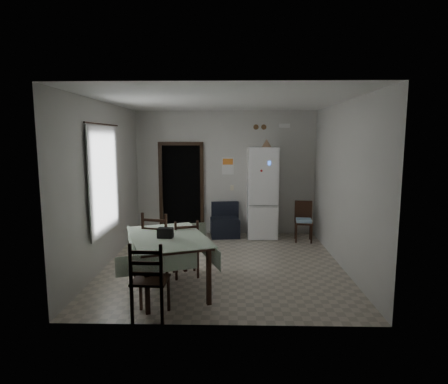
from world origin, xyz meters
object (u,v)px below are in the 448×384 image
object	(u,v)px
fridge	(262,193)
corner_chair	(304,222)
dining_table	(169,263)
navy_seat	(225,220)
dining_chair_near_head	(150,279)
dining_chair_far_right	(185,247)
dining_chair_far_left	(160,244)

from	to	relation	value
fridge	corner_chair	world-z (taller)	fridge
dining_table	navy_seat	bearing A→B (deg)	55.19
navy_seat	dining_table	distance (m)	3.21
corner_chair	dining_chair_near_head	world-z (taller)	dining_chair_near_head
fridge	dining_table	xyz separation A→B (m)	(-1.63, -3.11, -0.62)
dining_chair_far_right	dining_chair_near_head	world-z (taller)	dining_chair_near_head
fridge	navy_seat	world-z (taller)	fridge
dining_table	dining_chair_far_left	bearing A→B (deg)	91.27
navy_seat	dining_chair_near_head	distance (m)	4.08
dining_chair_far_left	dining_chair_near_head	size ratio (longest dim) A/B	1.08
dining_chair_far_left	dining_chair_far_right	distance (m)	0.42
dining_table	dining_chair_far_right	xyz separation A→B (m)	(0.18, 0.60, 0.06)
fridge	dining_chair_far_right	world-z (taller)	fridge
navy_seat	corner_chair	size ratio (longest dim) A/B	0.88
fridge	dining_chair_near_head	size ratio (longest dim) A/B	2.04
navy_seat	dining_chair_far_right	world-z (taller)	dining_chair_far_right
navy_seat	dining_chair_near_head	world-z (taller)	dining_chair_near_head
corner_chair	dining_chair_near_head	xyz separation A→B (m)	(-2.60, -3.62, 0.07)
navy_seat	dining_chair_near_head	size ratio (longest dim) A/B	0.77
corner_chair	dining_chair_near_head	size ratio (longest dim) A/B	0.87
navy_seat	fridge	bearing A→B (deg)	-6.89
fridge	dining_chair_far_right	bearing A→B (deg)	-121.15
fridge	dining_chair_far_right	size ratio (longest dim) A/B	2.16
dining_chair_near_head	navy_seat	bearing A→B (deg)	-99.62
dining_chair_far_right	dining_chair_near_head	size ratio (longest dim) A/B	0.94
fridge	dining_table	size ratio (longest dim) A/B	1.30
navy_seat	dining_chair_far_right	size ratio (longest dim) A/B	0.81
fridge	dining_chair_far_left	xyz separation A→B (m)	(-1.87, -2.53, -0.49)
navy_seat	corner_chair	xyz separation A→B (m)	(1.75, -0.37, 0.05)
navy_seat	corner_chair	bearing A→B (deg)	-18.81
fridge	dining_chair_near_head	distance (m)	4.37
fridge	dining_chair_far_left	world-z (taller)	fridge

